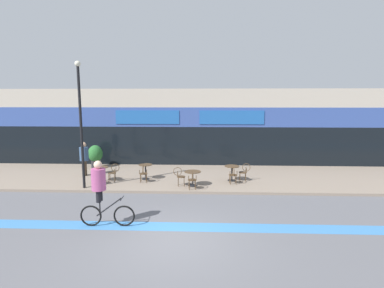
{
  "coord_description": "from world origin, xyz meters",
  "views": [
    {
      "loc": [
        0.92,
        -8.43,
        4.21
      ],
      "look_at": [
        0.32,
        6.23,
        2.02
      ],
      "focal_mm": 28.0,
      "sensor_mm": 36.0,
      "label": 1
    }
  ],
  "objects_px": {
    "bistro_table_2": "(193,175)",
    "cafe_chair_2_side": "(180,175)",
    "cafe_chair_0_near": "(97,174)",
    "cafe_chair_2_near": "(192,179)",
    "bistro_table_3": "(232,170)",
    "pedestrian_near_end": "(84,156)",
    "cafe_chair_0_side": "(113,171)",
    "bistro_table_0": "(101,171)",
    "cafe_chair_1_near": "(143,172)",
    "lamp_post": "(81,117)",
    "cafe_chair_3_side": "(244,171)",
    "planter_pot": "(95,155)",
    "cyclist_0": "(101,189)",
    "cafe_chair_3_near": "(233,174)",
    "bistro_table_1": "(146,169)"
  },
  "relations": [
    {
      "from": "bistro_table_2",
      "to": "cafe_chair_2_side",
      "type": "height_order",
      "value": "cafe_chair_2_side"
    },
    {
      "from": "cafe_chair_0_near",
      "to": "cafe_chair_2_near",
      "type": "distance_m",
      "value": 4.68
    },
    {
      "from": "bistro_table_3",
      "to": "pedestrian_near_end",
      "type": "distance_m",
      "value": 7.92
    },
    {
      "from": "cafe_chair_0_side",
      "to": "pedestrian_near_end",
      "type": "relative_size",
      "value": 0.49
    },
    {
      "from": "pedestrian_near_end",
      "to": "cafe_chair_2_near",
      "type": "bearing_deg",
      "value": -25.34
    },
    {
      "from": "bistro_table_0",
      "to": "cafe_chair_0_side",
      "type": "height_order",
      "value": "cafe_chair_0_side"
    },
    {
      "from": "cafe_chair_0_near",
      "to": "cafe_chair_1_near",
      "type": "distance_m",
      "value": 2.21
    },
    {
      "from": "cafe_chair_0_side",
      "to": "cafe_chair_2_side",
      "type": "height_order",
      "value": "same"
    },
    {
      "from": "cafe_chair_2_near",
      "to": "lamp_post",
      "type": "bearing_deg",
      "value": 83.74
    },
    {
      "from": "bistro_table_3",
      "to": "lamp_post",
      "type": "relative_size",
      "value": 0.13
    },
    {
      "from": "cafe_chair_0_side",
      "to": "cafe_chair_2_near",
      "type": "bearing_deg",
      "value": 156.62
    },
    {
      "from": "bistro_table_2",
      "to": "cafe_chair_3_side",
      "type": "relative_size",
      "value": 0.88
    },
    {
      "from": "bistro_table_0",
      "to": "cafe_chair_3_side",
      "type": "height_order",
      "value": "cafe_chair_3_side"
    },
    {
      "from": "bistro_table_0",
      "to": "cafe_chair_2_near",
      "type": "distance_m",
      "value": 4.81
    },
    {
      "from": "bistro_table_0",
      "to": "bistro_table_2",
      "type": "relative_size",
      "value": 0.92
    },
    {
      "from": "bistro_table_3",
      "to": "planter_pot",
      "type": "distance_m",
      "value": 8.39
    },
    {
      "from": "cafe_chair_1_near",
      "to": "cafe_chair_2_near",
      "type": "distance_m",
      "value": 2.7
    },
    {
      "from": "cafe_chair_0_near",
      "to": "cyclist_0",
      "type": "bearing_deg",
      "value": -166.42
    },
    {
      "from": "cafe_chair_0_side",
      "to": "cyclist_0",
      "type": "relative_size",
      "value": 0.4
    },
    {
      "from": "bistro_table_2",
      "to": "cafe_chair_2_near",
      "type": "relative_size",
      "value": 0.88
    },
    {
      "from": "bistro_table_2",
      "to": "planter_pot",
      "type": "xyz_separation_m",
      "value": [
        -6.01,
        3.62,
        0.25
      ]
    },
    {
      "from": "cafe_chair_1_near",
      "to": "cafe_chair_3_near",
      "type": "height_order",
      "value": "same"
    },
    {
      "from": "cafe_chair_2_near",
      "to": "cafe_chair_3_side",
      "type": "bearing_deg",
      "value": -63.53
    },
    {
      "from": "pedestrian_near_end",
      "to": "cyclist_0",
      "type": "bearing_deg",
      "value": -67.5
    },
    {
      "from": "bistro_table_2",
      "to": "cafe_chair_1_near",
      "type": "height_order",
      "value": "cafe_chair_1_near"
    },
    {
      "from": "bistro_table_3",
      "to": "cyclist_0",
      "type": "relative_size",
      "value": 0.34
    },
    {
      "from": "bistro_table_0",
      "to": "planter_pot",
      "type": "bearing_deg",
      "value": 114.66
    },
    {
      "from": "cafe_chair_1_near",
      "to": "lamp_post",
      "type": "xyz_separation_m",
      "value": [
        -2.58,
        -1.0,
        2.78
      ]
    },
    {
      "from": "cafe_chair_0_near",
      "to": "pedestrian_near_end",
      "type": "bearing_deg",
      "value": 29.03
    },
    {
      "from": "cyclist_0",
      "to": "cafe_chair_0_side",
      "type": "bearing_deg",
      "value": 100.81
    },
    {
      "from": "cafe_chair_2_near",
      "to": "bistro_table_2",
      "type": "bearing_deg",
      "value": -4.79
    },
    {
      "from": "planter_pot",
      "to": "pedestrian_near_end",
      "type": "height_order",
      "value": "pedestrian_near_end"
    },
    {
      "from": "bistro_table_3",
      "to": "planter_pot",
      "type": "height_order",
      "value": "planter_pot"
    },
    {
      "from": "cafe_chair_3_side",
      "to": "bistro_table_0",
      "type": "bearing_deg",
      "value": 6.19
    },
    {
      "from": "bistro_table_1",
      "to": "cafe_chair_0_near",
      "type": "distance_m",
      "value": 2.41
    },
    {
      "from": "cafe_chair_1_near",
      "to": "bistro_table_2",
      "type": "bearing_deg",
      "value": -106.26
    },
    {
      "from": "bistro_table_0",
      "to": "cafe_chair_3_near",
      "type": "distance_m",
      "value": 6.6
    },
    {
      "from": "bistro_table_0",
      "to": "pedestrian_near_end",
      "type": "xyz_separation_m",
      "value": [
        -1.28,
        1.08,
        0.56
      ]
    },
    {
      "from": "bistro_table_1",
      "to": "lamp_post",
      "type": "xyz_separation_m",
      "value": [
        -2.57,
        -1.63,
        2.74
      ]
    },
    {
      "from": "bistro_table_0",
      "to": "cafe_chair_2_side",
      "type": "height_order",
      "value": "cafe_chair_2_side"
    },
    {
      "from": "planter_pot",
      "to": "lamp_post",
      "type": "height_order",
      "value": "lamp_post"
    },
    {
      "from": "cafe_chair_0_side",
      "to": "cafe_chair_2_side",
      "type": "bearing_deg",
      "value": 163.32
    },
    {
      "from": "cafe_chair_2_side",
      "to": "planter_pot",
      "type": "relative_size",
      "value": 0.66
    },
    {
      "from": "bistro_table_1",
      "to": "cafe_chair_0_side",
      "type": "relative_size",
      "value": 0.86
    },
    {
      "from": "bistro_table_1",
      "to": "cafe_chair_3_side",
      "type": "relative_size",
      "value": 0.86
    },
    {
      "from": "bistro_table_0",
      "to": "bistro_table_2",
      "type": "distance_m",
      "value": 4.68
    },
    {
      "from": "pedestrian_near_end",
      "to": "bistro_table_1",
      "type": "bearing_deg",
      "value": -14.24
    },
    {
      "from": "cafe_chair_2_side",
      "to": "bistro_table_1",
      "type": "bearing_deg",
      "value": 145.5
    },
    {
      "from": "cafe_chair_2_near",
      "to": "cyclist_0",
      "type": "xyz_separation_m",
      "value": [
        -2.87,
        -3.83,
        0.67
      ]
    },
    {
      "from": "bistro_table_0",
      "to": "cyclist_0",
      "type": "relative_size",
      "value": 0.33
    }
  ]
}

